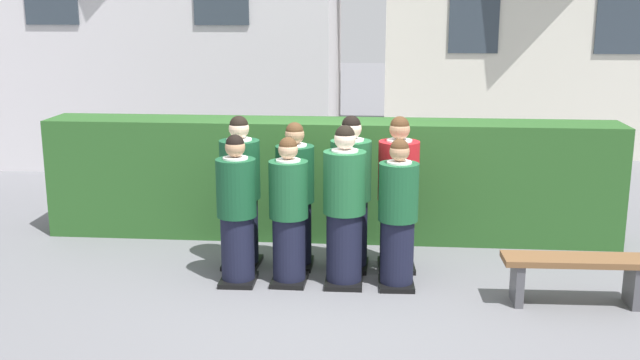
# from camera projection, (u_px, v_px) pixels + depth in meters

# --- Properties ---
(ground_plane) EXTENTS (60.00, 60.00, 0.00)m
(ground_plane) POSITION_uv_depth(u_px,v_px,m) (318.00, 283.00, 7.81)
(ground_plane) COLOR slate
(student_front_row_0) EXTENTS (0.41, 0.45, 1.57)m
(student_front_row_0) POSITION_uv_depth(u_px,v_px,m) (237.00, 214.00, 7.67)
(student_front_row_0) COLOR black
(student_front_row_0) RESTS_ON ground
(student_front_row_1) EXTENTS (0.40, 0.49, 1.55)m
(student_front_row_1) POSITION_uv_depth(u_px,v_px,m) (289.00, 215.00, 7.67)
(student_front_row_1) COLOR black
(student_front_row_1) RESTS_ON ground
(student_front_row_2) EXTENTS (0.44, 0.49, 1.67)m
(student_front_row_2) POSITION_uv_depth(u_px,v_px,m) (344.00, 210.00, 7.62)
(student_front_row_2) COLOR black
(student_front_row_2) RESTS_ON ground
(student_front_row_3) EXTENTS (0.40, 0.50, 1.55)m
(student_front_row_3) POSITION_uv_depth(u_px,v_px,m) (398.00, 218.00, 7.57)
(student_front_row_3) COLOR black
(student_front_row_3) RESTS_ON ground
(student_rear_row_0) EXTENTS (0.44, 0.50, 1.68)m
(student_rear_row_0) POSITION_uv_depth(u_px,v_px,m) (241.00, 195.00, 8.18)
(student_rear_row_0) COLOR black
(student_rear_row_0) RESTS_ON ground
(student_rear_row_1) EXTENTS (0.42, 0.47, 1.62)m
(student_rear_row_1) POSITION_uv_depth(u_px,v_px,m) (295.00, 199.00, 8.16)
(student_rear_row_1) COLOR black
(student_rear_row_1) RESTS_ON ground
(student_rear_row_2) EXTENTS (0.44, 0.53, 1.70)m
(student_rear_row_2) POSITION_uv_depth(u_px,v_px,m) (351.00, 197.00, 8.09)
(student_rear_row_2) COLOR black
(student_rear_row_2) RESTS_ON ground
(student_in_red_blazer) EXTENTS (0.44, 0.51, 1.69)m
(student_in_red_blazer) POSITION_uv_depth(u_px,v_px,m) (398.00, 197.00, 8.08)
(student_in_red_blazer) COLOR black
(student_in_red_blazer) RESTS_ON ground
(hedge) EXTENTS (7.00, 0.70, 1.46)m
(hedge) POSITION_uv_depth(u_px,v_px,m) (330.00, 179.00, 9.26)
(hedge) COLOR #285623
(hedge) RESTS_ON ground
(wooden_bench) EXTENTS (1.41, 0.40, 0.48)m
(wooden_bench) POSITION_uv_depth(u_px,v_px,m) (576.00, 270.00, 7.19)
(wooden_bench) COLOR brown
(wooden_bench) RESTS_ON ground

